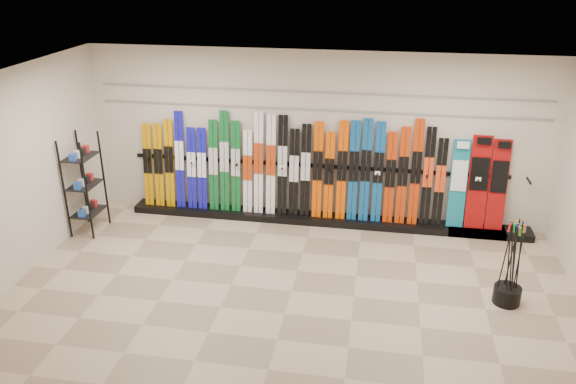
# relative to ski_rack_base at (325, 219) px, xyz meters

# --- Properties ---
(floor) EXTENTS (8.00, 8.00, 0.00)m
(floor) POSITION_rel_ski_rack_base_xyz_m (-0.22, -2.28, -0.06)
(floor) COLOR gray
(floor) RESTS_ON ground
(back_wall) EXTENTS (8.00, 0.00, 8.00)m
(back_wall) POSITION_rel_ski_rack_base_xyz_m (-0.22, 0.22, 1.44)
(back_wall) COLOR beige
(back_wall) RESTS_ON floor
(left_wall) EXTENTS (0.00, 5.00, 5.00)m
(left_wall) POSITION_rel_ski_rack_base_xyz_m (-4.22, -2.28, 1.44)
(left_wall) COLOR beige
(left_wall) RESTS_ON floor
(ceiling) EXTENTS (8.00, 8.00, 0.00)m
(ceiling) POSITION_rel_ski_rack_base_xyz_m (-0.22, -2.28, 2.94)
(ceiling) COLOR silver
(ceiling) RESTS_ON back_wall
(ski_rack_base) EXTENTS (8.00, 0.40, 0.12)m
(ski_rack_base) POSITION_rel_ski_rack_base_xyz_m (0.00, 0.00, 0.00)
(ski_rack_base) COLOR black
(ski_rack_base) RESTS_ON floor
(skis) EXTENTS (5.36, 0.23, 1.83)m
(skis) POSITION_rel_ski_rack_base_xyz_m (-0.64, 0.05, 0.89)
(skis) COLOR #CB8902
(skis) RESTS_ON ski_rack_base
(snowboards) EXTENTS (0.92, 0.24, 1.59)m
(snowboards) POSITION_rel_ski_rack_base_xyz_m (2.55, 0.08, 0.83)
(snowboards) COLOR #14728C
(snowboards) RESTS_ON ski_rack_base
(accessory_rack) EXTENTS (0.40, 0.60, 1.71)m
(accessory_rack) POSITION_rel_ski_rack_base_xyz_m (-3.97, -0.98, 0.79)
(accessory_rack) COLOR black
(accessory_rack) RESTS_ON floor
(pole_bin) EXTENTS (0.37, 0.37, 0.25)m
(pole_bin) POSITION_rel_ski_rack_base_xyz_m (2.74, -2.06, 0.07)
(pole_bin) COLOR black
(pole_bin) RESTS_ON floor
(ski_poles) EXTENTS (0.29, 0.29, 1.18)m
(ski_poles) POSITION_rel_ski_rack_base_xyz_m (2.74, -2.05, 0.55)
(ski_poles) COLOR black
(ski_poles) RESTS_ON pole_bin
(slatwall_rail_0) EXTENTS (7.60, 0.02, 0.03)m
(slatwall_rail_0) POSITION_rel_ski_rack_base_xyz_m (-0.22, 0.20, 1.94)
(slatwall_rail_0) COLOR gray
(slatwall_rail_0) RESTS_ON back_wall
(slatwall_rail_1) EXTENTS (7.60, 0.02, 0.03)m
(slatwall_rail_1) POSITION_rel_ski_rack_base_xyz_m (-0.22, 0.20, 2.24)
(slatwall_rail_1) COLOR gray
(slatwall_rail_1) RESTS_ON back_wall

